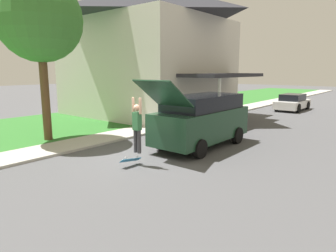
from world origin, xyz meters
The scene contains 10 objects.
ground_plane centered at (0.00, 0.00, 0.00)m, with size 120.00×120.00×0.00m, color #49494C.
lawn centered at (-8.00, 6.00, 0.04)m, with size 10.00×80.00×0.08m.
sidewalk centered at (-3.60, 6.00, 0.05)m, with size 1.80×80.00×0.10m.
house centered at (-7.63, 8.46, 4.71)m, with size 12.68×9.50×8.96m.
lawn_tree_near centered at (-5.20, -0.76, 5.23)m, with size 3.59×3.59×6.98m.
lawn_tree_far centered at (-4.84, 9.12, 5.91)m, with size 3.92×3.92×7.83m.
suv_parked centered at (0.66, 2.83, 1.16)m, with size 2.05×5.51×2.85m.
car_down_street centered at (-0.14, 17.43, 0.63)m, with size 1.84×4.22×1.30m.
skateboarder centered at (0.44, -0.71, 1.39)m, with size 0.41×0.21×1.84m.
skateboard centered at (0.29, -0.90, 0.22)m, with size 0.26×0.80×0.27m.
Camera 1 is at (7.35, -7.52, 3.14)m, focal length 32.00 mm.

